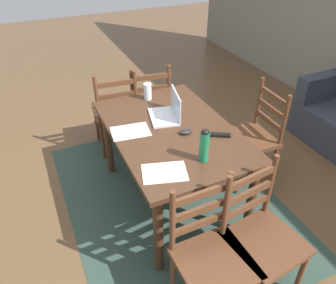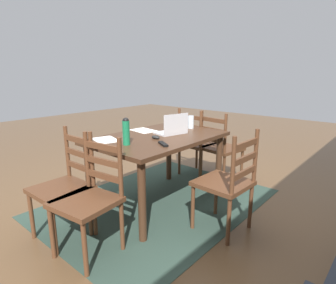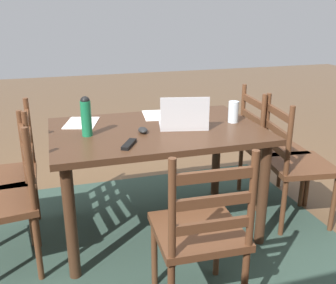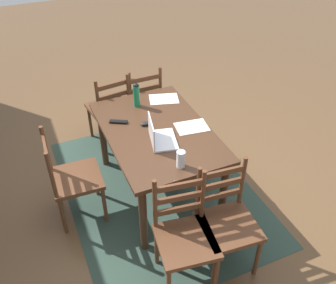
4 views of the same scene
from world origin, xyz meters
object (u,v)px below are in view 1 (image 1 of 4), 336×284
drinking_glass (148,91)px  computer_mouse (185,132)px  dining_table (171,139)px  chair_left_far (148,104)px  tv_remote (219,135)px  chair_right_near (212,257)px  laptop (169,111)px  water_bottle (204,145)px  chair_left_near (115,111)px  chair_far_head (252,137)px  chair_right_far (261,237)px

drinking_glass → computer_mouse: drinking_glass is taller
dining_table → chair_left_far: size_ratio=1.48×
computer_mouse → tv_remote: computer_mouse is taller
chair_right_near → computer_mouse: bearing=163.8°
dining_table → laptop: size_ratio=3.89×
laptop → water_bottle: 0.64m
chair_left_far → computer_mouse: 1.15m
chair_left_near → chair_left_far: (-0.00, 0.37, 0.00)m
chair_left_far → chair_far_head: 1.19m
drinking_glass → laptop: bearing=5.8°
water_bottle → computer_mouse: water_bottle is taller
chair_left_far → drinking_glass: (0.44, -0.16, 0.38)m
chair_left_near → computer_mouse: (1.10, 0.26, 0.32)m
dining_table → chair_left_near: 1.03m
chair_left_far → chair_right_near: same height
chair_left_far → tv_remote: size_ratio=5.59×
drinking_glass → dining_table: bearing=-1.9°
laptop → chair_far_head: bearing=77.4°
dining_table → chair_right_near: chair_right_near is taller
computer_mouse → drinking_glass: bearing=-173.2°
chair_right_far → drinking_glass: 1.60m
chair_left_far → drinking_glass: bearing=-20.4°
chair_left_near → drinking_glass: bearing=25.5°
chair_right_far → water_bottle: bearing=-163.9°
chair_right_near → water_bottle: water_bottle is taller
tv_remote → computer_mouse: bearing=87.6°
chair_right_near → laptop: (-1.16, 0.24, 0.37)m
tv_remote → drinking_glass: bearing=47.9°
water_bottle → tv_remote: (-0.22, 0.26, -0.12)m
dining_table → chair_left_near: bearing=-169.2°
water_bottle → laptop: bearing=177.5°
chair_right_near → tv_remote: size_ratio=5.59×
chair_left_far → chair_far_head: (0.99, 0.66, 0.00)m
laptop → computer_mouse: bearing=2.4°
chair_left_near → computer_mouse: bearing=13.2°
chair_right_far → chair_right_near: size_ratio=1.00×
chair_far_head → laptop: bearing=-102.6°
dining_table → chair_right_far: bearing=10.3°
computer_mouse → chair_left_far: bearing=176.7°
chair_far_head → drinking_glass: size_ratio=6.28×
water_bottle → chair_left_near: bearing=-171.4°
chair_right_far → computer_mouse: bearing=-172.7°
chair_right_far → chair_far_head: (-0.99, 0.66, 0.00)m
chair_left_near → dining_table: bearing=10.8°
water_bottle → chair_right_near: bearing=-22.3°
chair_left_near → tv_remote: (1.24, 0.48, 0.32)m
chair_left_near → water_bottle: water_bottle is taller
chair_left_near → tv_remote: 1.37m
chair_left_near → chair_far_head: same height
chair_left_far → computer_mouse: (1.10, -0.11, 0.32)m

